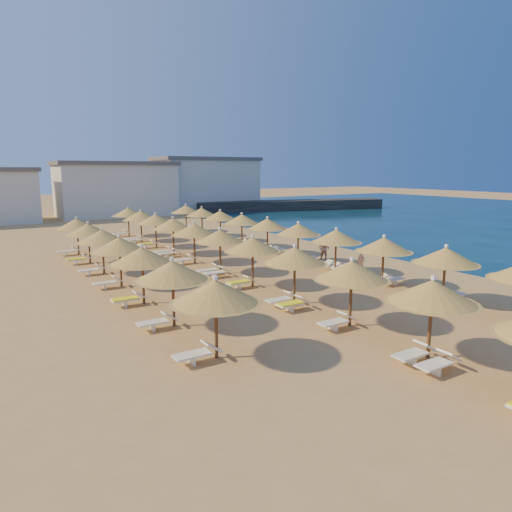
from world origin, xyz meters
TOP-DOWN VIEW (x-y plane):
  - ground at (0.00, 0.00)m, footprint 220.00×220.00m
  - jetty at (27.57, 39.80)m, footprint 30.04×11.44m
  - hotel_blocks at (2.06, 45.75)m, footprint 47.68×11.35m
  - parasol_row_east at (3.28, 6.15)m, footprint 3.07×40.51m
  - parasol_row_west at (-2.60, 6.15)m, footprint 3.07×40.51m
  - parasol_row_inland at (-8.63, 6.15)m, footprint 3.07×25.53m
  - loungers at (-1.29, 6.09)m, footprint 14.93×38.91m
  - beachgoer_a at (3.99, 0.99)m, footprint 0.45×0.61m
  - beachgoer_b at (5.25, 5.77)m, footprint 0.95×1.04m

SIDE VIEW (x-z plane):
  - ground at x=0.00m, z-range 0.00..0.00m
  - loungers at x=-1.29m, z-range 0.02..0.67m
  - jetty at x=27.57m, z-range 0.00..1.50m
  - beachgoer_a at x=3.99m, z-range 0.00..1.55m
  - beachgoer_b at x=5.25m, z-range 0.00..1.73m
  - parasol_row_east at x=3.28m, z-range 0.84..3.67m
  - parasol_row_west at x=-2.60m, z-range 0.84..3.67m
  - parasol_row_inland at x=-8.63m, z-range 0.84..3.67m
  - hotel_blocks at x=2.06m, z-range -0.35..7.75m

